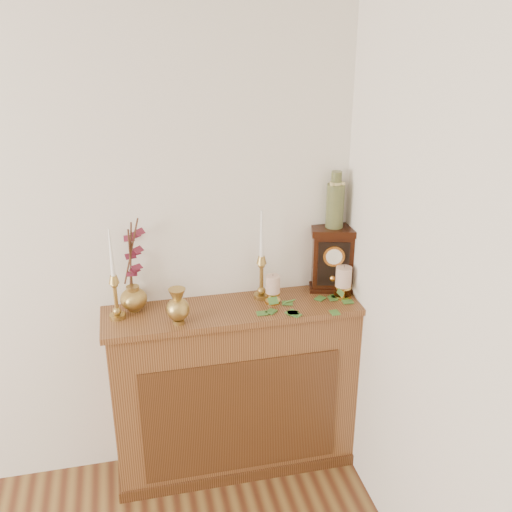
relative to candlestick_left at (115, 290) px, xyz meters
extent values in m
cube|color=brown|center=(0.54, -0.01, -0.62)|extent=(1.20, 0.30, 0.90)
cube|color=#573119|center=(0.54, -0.17, -0.67)|extent=(0.96, 0.01, 0.63)
cube|color=brown|center=(0.54, -0.01, -0.16)|extent=(1.24, 0.34, 0.03)
cube|color=#573119|center=(0.54, -0.01, -1.04)|extent=(1.23, 0.33, 0.06)
cylinder|color=tan|center=(0.00, 0.00, -0.13)|extent=(0.07, 0.07, 0.02)
sphere|color=tan|center=(0.00, 0.00, -0.11)|extent=(0.04, 0.04, 0.04)
cylinder|color=tan|center=(0.00, 0.00, -0.04)|extent=(0.02, 0.02, 0.13)
sphere|color=tan|center=(0.00, 0.00, 0.03)|extent=(0.03, 0.03, 0.03)
cone|color=tan|center=(0.00, 0.00, 0.05)|extent=(0.05, 0.05, 0.04)
cone|color=white|center=(0.00, 0.00, 0.18)|extent=(0.02, 0.02, 0.23)
cylinder|color=tan|center=(0.69, 0.05, -0.13)|extent=(0.07, 0.07, 0.02)
sphere|color=tan|center=(0.69, 0.05, -0.11)|extent=(0.04, 0.04, 0.04)
cylinder|color=tan|center=(0.69, 0.05, -0.04)|extent=(0.02, 0.02, 0.13)
sphere|color=tan|center=(0.69, 0.05, 0.03)|extent=(0.03, 0.03, 0.03)
cone|color=tan|center=(0.69, 0.05, 0.06)|extent=(0.05, 0.05, 0.04)
cone|color=white|center=(0.69, 0.05, 0.19)|extent=(0.02, 0.02, 0.23)
cylinder|color=tan|center=(0.27, -0.11, -0.13)|extent=(0.05, 0.05, 0.02)
sphere|color=tan|center=(0.27, -0.11, -0.07)|extent=(0.11, 0.11, 0.11)
cone|color=tan|center=(0.27, -0.11, 0.00)|extent=(0.08, 0.08, 0.05)
cylinder|color=tan|center=(0.08, 0.06, -0.14)|extent=(0.05, 0.05, 0.01)
ellipsoid|color=tan|center=(0.08, 0.06, -0.08)|extent=(0.13, 0.13, 0.11)
cylinder|color=tan|center=(0.08, 0.06, -0.03)|extent=(0.06, 0.06, 0.02)
cylinder|color=#472819|center=(0.08, 0.07, 0.12)|extent=(0.01, 0.08, 0.30)
cylinder|color=#472819|center=(0.08, 0.07, 0.14)|extent=(0.04, 0.06, 0.33)
cylinder|color=#472819|center=(0.09, 0.07, 0.15)|extent=(0.09, 0.08, 0.35)
cylinder|color=gold|center=(0.73, -0.01, -0.14)|extent=(0.08, 0.08, 0.01)
cylinder|color=gold|center=(0.73, -0.01, -0.11)|extent=(0.02, 0.02, 0.03)
cylinder|color=gold|center=(0.73, -0.01, -0.09)|extent=(0.07, 0.07, 0.01)
cylinder|color=#FFE6C7|center=(0.73, -0.01, -0.05)|extent=(0.07, 0.07, 0.09)
cylinder|color=#472819|center=(0.73, -0.01, 0.00)|extent=(0.00, 0.00, 0.01)
cylinder|color=gold|center=(1.08, -0.03, -0.13)|extent=(0.09, 0.09, 0.02)
cylinder|color=gold|center=(1.08, -0.03, -0.11)|extent=(0.02, 0.02, 0.04)
cylinder|color=gold|center=(1.08, -0.03, -0.09)|extent=(0.08, 0.08, 0.01)
cylinder|color=#FFE6C7|center=(1.08, -0.03, -0.03)|extent=(0.08, 0.08, 0.10)
cylinder|color=#472819|center=(1.08, -0.03, 0.02)|extent=(0.00, 0.00, 0.01)
cube|color=#3B6C29|center=(1.00, -0.03, -0.14)|extent=(0.06, 0.06, 0.00)
cube|color=#3B6C29|center=(0.93, -0.16, -0.14)|extent=(0.05, 0.04, 0.00)
cube|color=#3B6C29|center=(0.97, -0.13, -0.14)|extent=(0.06, 0.07, 0.00)
cube|color=#3B6C29|center=(0.68, -0.06, -0.14)|extent=(0.05, 0.04, 0.00)
cube|color=#3B6C29|center=(0.93, -0.14, -0.14)|extent=(0.06, 0.06, 0.00)
cube|color=#3B6C29|center=(1.10, -0.12, -0.14)|extent=(0.05, 0.04, 0.00)
cube|color=#3B6C29|center=(0.92, -0.14, -0.14)|extent=(0.06, 0.07, 0.00)
cube|color=#3B6C29|center=(0.71, -0.18, -0.14)|extent=(0.06, 0.07, 0.00)
cube|color=#3B6C29|center=(0.70, -0.14, -0.14)|extent=(0.06, 0.06, 0.00)
cube|color=#3B6C29|center=(0.67, -0.16, -0.14)|extent=(0.06, 0.06, 0.00)
cube|color=#3B6C29|center=(0.76, -0.04, -0.14)|extent=(0.05, 0.04, 0.00)
cube|color=#3B6C29|center=(0.71, -0.09, -0.09)|extent=(0.05, 0.05, 0.03)
cube|color=#3B6C29|center=(0.77, -0.15, -0.07)|extent=(0.05, 0.05, 0.03)
cube|color=#3B6C29|center=(1.04, -0.10, -0.08)|extent=(0.06, 0.05, 0.03)
cube|color=#33160A|center=(1.06, 0.09, -0.13)|extent=(0.25, 0.20, 0.02)
cube|color=#33160A|center=(1.06, 0.09, 0.01)|extent=(0.22, 0.18, 0.28)
cube|color=#33160A|center=(1.06, 0.09, 0.17)|extent=(0.25, 0.20, 0.03)
cube|color=black|center=(1.04, 0.02, 0.02)|extent=(0.15, 0.04, 0.23)
cylinder|color=gold|center=(1.04, 0.02, 0.06)|extent=(0.10, 0.04, 0.10)
cylinder|color=silver|center=(1.04, 0.02, 0.06)|extent=(0.08, 0.02, 0.08)
sphere|color=gold|center=(1.04, 0.02, -0.06)|extent=(0.03, 0.03, 0.03)
cylinder|color=#1C392A|center=(1.06, 0.09, 0.29)|extent=(0.09, 0.09, 0.21)
cylinder|color=#1C392A|center=(1.06, 0.09, 0.43)|extent=(0.05, 0.05, 0.07)
cylinder|color=tan|center=(1.06, 0.09, 0.40)|extent=(0.06, 0.06, 0.02)
camera|label=1|loc=(0.08, -2.50, 1.18)|focal=42.00mm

